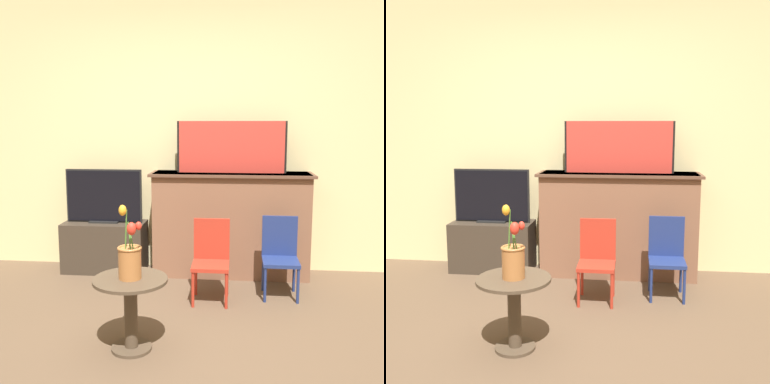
{
  "view_description": "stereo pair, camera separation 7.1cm",
  "coord_description": "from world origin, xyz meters",
  "views": [
    {
      "loc": [
        0.44,
        -2.26,
        1.42
      ],
      "look_at": [
        0.09,
        1.24,
        0.89
      ],
      "focal_mm": 42.0,
      "sensor_mm": 36.0,
      "label": 1
    },
    {
      "loc": [
        0.51,
        -2.25,
        1.42
      ],
      "look_at": [
        0.09,
        1.24,
        0.89
      ],
      "focal_mm": 42.0,
      "sensor_mm": 36.0,
      "label": 2
    }
  ],
  "objects": [
    {
      "name": "wall_back",
      "position": [
        0.0,
        2.13,
        1.35
      ],
      "size": [
        8.0,
        0.06,
        2.7
      ],
      "color": "beige",
      "rests_on": "ground"
    },
    {
      "name": "chair_red",
      "position": [
        0.24,
        1.27,
        0.36
      ],
      "size": [
        0.29,
        0.29,
        0.66
      ],
      "color": "#B22D1E",
      "rests_on": "ground"
    },
    {
      "name": "tv_monitor",
      "position": [
        -0.83,
        1.9,
        0.73
      ],
      "size": [
        0.74,
        0.12,
        0.52
      ],
      "color": "black",
      "rests_on": "tv_stand"
    },
    {
      "name": "tv_stand",
      "position": [
        -0.83,
        1.9,
        0.24
      ],
      "size": [
        0.79,
        0.37,
        0.48
      ],
      "color": "#382D23",
      "rests_on": "ground"
    },
    {
      "name": "painting",
      "position": [
        0.39,
        1.91,
        1.22
      ],
      "size": [
        1.01,
        0.03,
        0.48
      ],
      "color": "black",
      "rests_on": "fireplace_mantel"
    },
    {
      "name": "ground_plane",
      "position": [
        0.0,
        0.0,
        0.0
      ],
      "size": [
        14.0,
        14.0,
        0.0
      ],
      "primitive_type": "plane",
      "color": "brown"
    },
    {
      "name": "side_table",
      "position": [
        -0.21,
        0.38,
        0.31
      ],
      "size": [
        0.47,
        0.47,
        0.47
      ],
      "color": "#4C3D2D",
      "rests_on": "ground"
    },
    {
      "name": "chair_blue",
      "position": [
        0.81,
        1.43,
        0.36
      ],
      "size": [
        0.29,
        0.29,
        0.66
      ],
      "color": "navy",
      "rests_on": "ground"
    },
    {
      "name": "fireplace_mantel",
      "position": [
        0.39,
        1.91,
        0.5
      ],
      "size": [
        1.5,
        0.42,
        0.98
      ],
      "color": "brown",
      "rests_on": "ground"
    },
    {
      "name": "vase_tulips",
      "position": [
        -0.21,
        0.37,
        0.61
      ],
      "size": [
        0.17,
        0.2,
        0.47
      ],
      "color": "#AD6B38",
      "rests_on": "side_table"
    }
  ]
}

